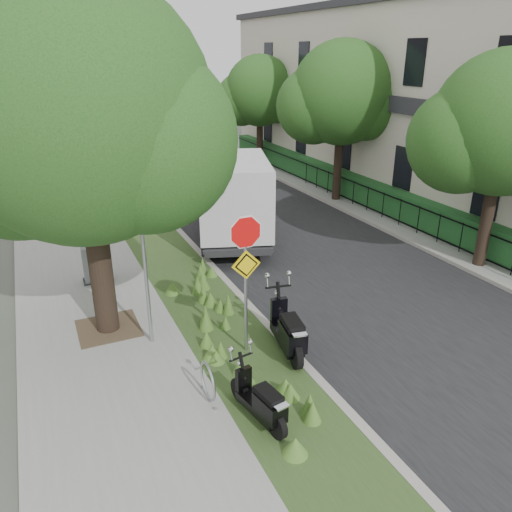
% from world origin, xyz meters
% --- Properties ---
extents(ground, '(120.00, 120.00, 0.00)m').
position_xyz_m(ground, '(0.00, 0.00, 0.00)').
color(ground, '#4C5147').
rests_on(ground, ground).
extents(sidewalk_near, '(3.50, 60.00, 0.12)m').
position_xyz_m(sidewalk_near, '(-4.25, 10.00, 0.06)').
color(sidewalk_near, gray).
rests_on(sidewalk_near, ground).
extents(verge, '(2.00, 60.00, 0.12)m').
position_xyz_m(verge, '(-1.50, 10.00, 0.06)').
color(verge, '#30481F').
rests_on(verge, ground).
extents(kerb_near, '(0.20, 60.00, 0.13)m').
position_xyz_m(kerb_near, '(-0.50, 10.00, 0.07)').
color(kerb_near, '#9E9991').
rests_on(kerb_near, ground).
extents(road, '(7.00, 60.00, 0.01)m').
position_xyz_m(road, '(3.00, 10.00, 0.01)').
color(road, black).
rests_on(road, ground).
extents(kerb_far, '(0.20, 60.00, 0.13)m').
position_xyz_m(kerb_far, '(6.50, 10.00, 0.07)').
color(kerb_far, '#9E9991').
rests_on(kerb_far, ground).
extents(footpath_far, '(3.20, 60.00, 0.12)m').
position_xyz_m(footpath_far, '(8.20, 10.00, 0.06)').
color(footpath_far, gray).
rests_on(footpath_far, ground).
extents(street_tree_main, '(6.21, 5.54, 7.66)m').
position_xyz_m(street_tree_main, '(-4.08, 2.86, 4.80)').
color(street_tree_main, black).
rests_on(street_tree_main, ground).
extents(bare_post, '(0.08, 0.08, 4.00)m').
position_xyz_m(bare_post, '(-3.20, 1.80, 2.12)').
color(bare_post, '#A5A8AD').
rests_on(bare_post, ground).
extents(bike_hoop, '(0.06, 0.78, 0.77)m').
position_xyz_m(bike_hoop, '(-2.70, -0.60, 0.50)').
color(bike_hoop, '#A5A8AD').
rests_on(bike_hoop, ground).
extents(sign_assembly, '(0.94, 0.08, 3.22)m').
position_xyz_m(sign_assembly, '(-1.40, 0.58, 2.33)').
color(sign_assembly, '#A5A8AD').
rests_on(sign_assembly, ground).
extents(fence_far, '(0.04, 24.00, 1.00)m').
position_xyz_m(fence_far, '(7.20, 10.00, 0.67)').
color(fence_far, black).
rests_on(fence_far, ground).
extents(hedge_far, '(1.00, 24.00, 1.10)m').
position_xyz_m(hedge_far, '(7.90, 10.00, 0.67)').
color(hedge_far, '#1A4922').
rests_on(hedge_far, footpath_far).
extents(terrace_houses, '(7.40, 26.40, 8.20)m').
position_xyz_m(terrace_houses, '(11.49, 10.00, 4.16)').
color(terrace_houses, beige).
rests_on(terrace_houses, ground).
extents(far_tree_a, '(4.60, 4.10, 6.22)m').
position_xyz_m(far_tree_a, '(6.94, 2.05, 4.13)').
color(far_tree_a, black).
rests_on(far_tree_a, ground).
extents(far_tree_b, '(4.83, 4.31, 6.56)m').
position_xyz_m(far_tree_b, '(6.94, 10.05, 4.37)').
color(far_tree_b, black).
rests_on(far_tree_b, ground).
extents(far_tree_c, '(4.37, 3.89, 5.93)m').
position_xyz_m(far_tree_c, '(6.94, 18.04, 3.95)').
color(far_tree_c, black).
rests_on(far_tree_c, ground).
extents(scooter_near, '(0.52, 1.62, 0.78)m').
position_xyz_m(scooter_near, '(-2.06, -1.66, 0.50)').
color(scooter_near, black).
rests_on(scooter_near, ground).
extents(scooter_far, '(0.64, 1.99, 0.95)m').
position_xyz_m(scooter_far, '(-0.64, 0.05, 0.58)').
color(scooter_far, black).
rests_on(scooter_far, ground).
extents(box_truck, '(3.76, 5.92, 2.51)m').
position_xyz_m(box_truck, '(1.07, 7.45, 1.63)').
color(box_truck, '#262628').
rests_on(box_truck, ground).
extents(utility_cabinet, '(0.81, 0.56, 1.06)m').
position_xyz_m(utility_cabinet, '(-3.83, 5.65, 0.63)').
color(utility_cabinet, '#262628').
rests_on(utility_cabinet, ground).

